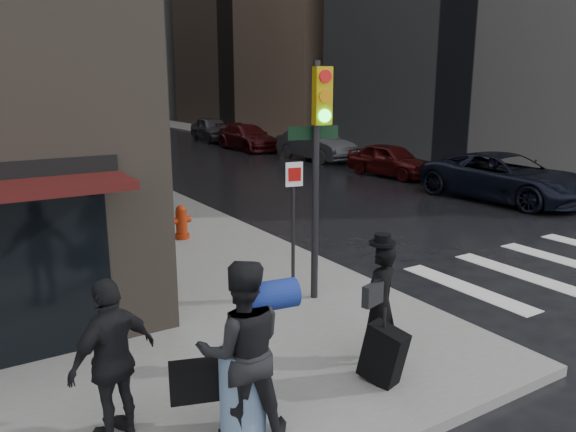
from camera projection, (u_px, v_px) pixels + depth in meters
The scene contains 14 objects.
ground at pixel (359, 354), 8.26m from camera, with size 140.00×140.00×0.00m, color black.
sidewalk_left at pixel (44, 154), 30.48m from camera, with size 4.00×50.00×0.15m, color slate.
sidewalk_right at pixel (260, 140), 37.46m from camera, with size 3.00×50.00×0.15m, color slate.
bldg_right_far at pixel (223, 7), 66.53m from camera, with size 22.00×20.00×25.00m, color slate.
man_overcoat at pixel (380, 311), 7.51m from camera, with size 0.94×1.13×1.84m.
man_jeans at pixel (241, 350), 5.93m from camera, with size 1.39×1.10×2.00m.
man_greycoat at pixel (113, 360), 5.92m from camera, with size 1.15×0.81×1.81m.
traffic_light at pixel (316, 150), 9.34m from camera, with size 1.01×0.54×4.10m.
fire_hydrant at pixel (182, 224), 13.73m from camera, with size 0.47×0.37×0.84m.
parked_car_0 at pixel (505, 177), 18.77m from camera, with size 2.61×5.67×1.58m, color black.
parked_car_1 at pixel (391, 160), 23.58m from camera, with size 1.63×4.05×1.38m, color #430D0D.
parked_car_2 at pixel (316, 145), 28.38m from camera, with size 1.66×4.75×1.56m, color #3F3F44.
parked_car_3 at pixel (248, 137), 32.69m from camera, with size 2.04×5.01×1.46m, color #3F0C0E.
parked_car_4 at pixel (212, 129), 37.60m from camera, with size 1.89×4.71×1.60m, color #424247.
Camera 1 is at (-4.90, -5.85, 3.92)m, focal length 35.00 mm.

